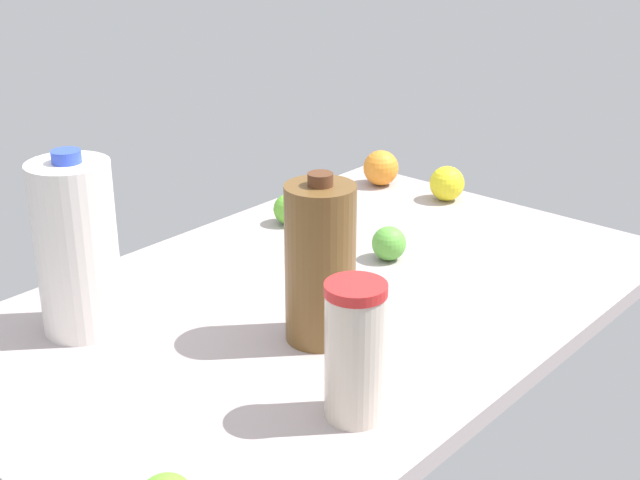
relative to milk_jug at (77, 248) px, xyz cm
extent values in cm
cube|color=#AC9E9F|center=(31.75, -20.00, -14.82)|extent=(120.00, 76.00, 3.00)
cylinder|color=white|center=(0.00, 0.00, -0.12)|extent=(12.10, 12.10, 26.41)
cylinder|color=blue|center=(0.00, 0.00, 13.99)|extent=(4.23, 4.23, 1.80)
cylinder|color=beige|center=(8.29, -45.99, -4.69)|extent=(7.59, 7.59, 17.26)
cylinder|color=red|center=(8.29, -45.99, 4.64)|extent=(7.81, 7.81, 1.40)
cylinder|color=brown|center=(21.25, -29.13, -1.32)|extent=(10.36, 10.36, 24.01)
cylinder|color=#59331E|center=(21.25, -29.13, 11.59)|extent=(3.63, 3.63, 1.80)
sphere|color=yellow|center=(84.43, -9.93, -9.64)|extent=(7.36, 7.36, 7.36)
sphere|color=#5BAE3E|center=(51.25, -19.46, -10.22)|extent=(6.19, 6.19, 6.19)
sphere|color=#64BA35|center=(52.44, 6.00, -10.27)|extent=(6.11, 6.11, 6.11)
sphere|color=orange|center=(83.25, 6.66, -9.41)|extent=(7.82, 7.82, 7.82)
camera|label=1|loc=(-67.83, -106.02, 51.20)|focal=50.00mm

